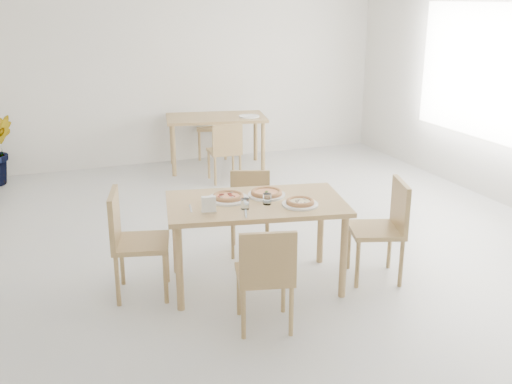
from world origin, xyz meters
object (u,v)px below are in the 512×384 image
object	(u,v)px
pizza_pepperoni	(228,196)
napkin_holder	(209,205)
plate_margherita	(267,195)
plate_empty	(249,116)
pizza_margherita	(267,192)
chair_back_s	(226,148)
chair_east	(386,223)
tumbler_b	(245,204)
chair_north	(250,206)
plate_mushroom	(300,204)
chair_west	(130,236)
tumbler_a	(267,199)
second_table	(216,123)
pizza_mushroom	(300,202)
chair_back_n	(211,122)
main_table	(256,211)
plate_pepperoni	(228,199)
chair_south	(266,272)

from	to	relation	value
pizza_pepperoni	napkin_holder	bearing A→B (deg)	-134.15
plate_margherita	plate_empty	world-z (taller)	same
pizza_margherita	chair_back_s	world-z (taller)	chair_back_s
chair_east	tumbler_b	distance (m)	1.27
chair_north	plate_mushroom	bearing A→B (deg)	-64.51
chair_north	chair_west	distance (m)	1.34
tumbler_b	pizza_margherita	bearing A→B (deg)	40.82
chair_north	pizza_margherita	world-z (taller)	pizza_margherita
chair_east	tumbler_a	distance (m)	1.08
pizza_margherita	tumbler_b	distance (m)	0.37
chair_north	second_table	bearing A→B (deg)	99.48
pizza_mushroom	pizza_margherita	bearing A→B (deg)	117.29
tumbler_b	chair_back_n	bearing A→B (deg)	76.77
main_table	plate_pepperoni	world-z (taller)	plate_pepperoni
plate_empty	chair_south	bearing A→B (deg)	-108.56
second_table	plate_pepperoni	bearing A→B (deg)	-94.18
chair_west	plate_mushroom	xyz separation A→B (m)	(1.31, -0.41, 0.24)
chair_north	chair_west	xyz separation A→B (m)	(-1.23, -0.54, 0.07)
chair_north	pizza_pepperoni	size ratio (longest dim) A/B	2.78
pizza_margherita	chair_back_n	xyz separation A→B (m)	(0.78, 4.26, -0.25)
plate_pepperoni	napkin_holder	world-z (taller)	napkin_holder
pizza_mushroom	second_table	bearing A→B (deg)	82.96
main_table	chair_west	xyz separation A→B (m)	(-1.01, 0.19, -0.15)
main_table	plate_margherita	xyz separation A→B (m)	(0.13, 0.10, 0.09)
tumbler_b	plate_empty	world-z (taller)	tumbler_b
second_table	chair_back_s	xyz separation A→B (m)	(-0.10, -0.74, -0.19)
main_table	plate_pepperoni	size ratio (longest dim) A/B	4.60
pizza_margherita	napkin_holder	xyz separation A→B (m)	(-0.57, -0.23, 0.03)
chair_south	plate_margherita	distance (m)	0.94
main_table	napkin_holder	world-z (taller)	napkin_holder
pizza_margherita	pizza_mushroom	distance (m)	0.36
chair_north	tumbler_a	distance (m)	0.91
main_table	tumbler_a	size ratio (longest dim) A/B	17.77
chair_north	plate_mushroom	distance (m)	1.00
chair_south	plate_pepperoni	size ratio (longest dim) A/B	2.37
chair_west	tumbler_b	bearing A→B (deg)	-96.78
main_table	tumbler_b	bearing A→B (deg)	-124.94
chair_west	plate_margherita	bearing A→B (deg)	-80.36
main_table	chair_back_s	size ratio (longest dim) A/B	1.98
plate_mushroom	plate_pepperoni	world-z (taller)	same
main_table	chair_north	xyz separation A→B (m)	(0.21, 0.73, -0.22)
chair_west	pizza_mushroom	xyz separation A→B (m)	(1.31, -0.41, 0.26)
chair_south	chair_west	xyz separation A→B (m)	(-0.81, 0.92, 0.04)
chair_south	pizza_pepperoni	world-z (taller)	chair_south
main_table	pizza_margherita	bearing A→B (deg)	48.19
plate_mushroom	chair_back_n	distance (m)	4.62
napkin_holder	plate_pepperoni	bearing A→B (deg)	55.04
pizza_mushroom	chair_north	bearing A→B (deg)	95.12
chair_south	chair_north	size ratio (longest dim) A/B	1.06
chair_back_n	main_table	bearing A→B (deg)	-88.00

